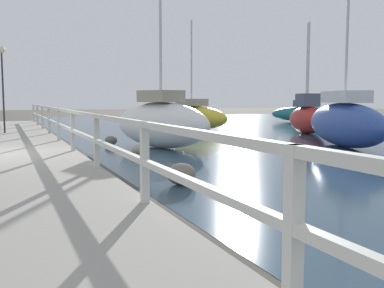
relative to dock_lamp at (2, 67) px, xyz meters
name	(u,v)px	position (x,y,z in m)	size (l,w,h in m)	color
railing	(73,123)	(1.63, -7.49, -1.90)	(0.10, 32.50, 1.06)	silver
boulder_far_strip	(139,150)	(3.47, -7.29, -2.72)	(0.39, 0.35, 0.29)	gray
boulder_upstream	(181,174)	(2.95, -11.90, -2.66)	(0.53, 0.48, 0.40)	slate
boulder_water_edge	(111,140)	(3.37, -4.20, -2.70)	(0.43, 0.39, 0.32)	#666056
dock_lamp	(2,67)	(0.00, 0.00, 0.00)	(0.29, 0.29, 3.45)	#2D2D33
sailboat_teal	(306,113)	(19.13, 5.87, -2.24)	(2.96, 5.70, 6.67)	#1E707A
sailboat_white	(161,123)	(4.69, -5.70, -2.06)	(2.86, 4.44, 5.47)	white
sailboat_yellow	(192,116)	(9.09, 2.22, -2.18)	(2.88, 5.25, 5.64)	gold
sailboat_blue	(344,123)	(10.43, -7.73, -2.06)	(3.08, 5.80, 5.64)	#2D4C9E
sailboat_red	(307,118)	(12.92, -2.46, -2.13)	(1.94, 3.54, 5.06)	red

